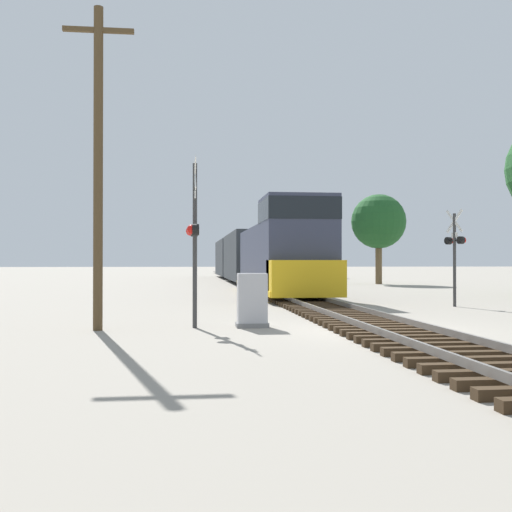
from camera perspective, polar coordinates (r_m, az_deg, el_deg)
The scene contains 9 objects.
ground_plane at distance 15.60m, azimuth 11.87°, elevation -7.02°, with size 400.00×400.00×0.00m, color gray.
rail_track_bed at distance 15.58m, azimuth 11.87°, elevation -6.53°, with size 2.60×160.00×0.31m.
freight_train at distance 48.15m, azimuth -0.75°, elevation -0.15°, with size 3.15×49.14×4.66m.
crossing_signal_near at distance 16.06m, azimuth -5.93°, elevation 2.15°, with size 0.35×1.00×4.56m.
crossing_signal_far at distance 24.79m, azimuth 18.43°, elevation 0.82°, with size 0.55×1.01×3.83m.
relay_cabinet at distance 16.14m, azimuth -0.37°, elevation -4.27°, with size 0.86×0.57×1.45m.
utility_pole at distance 16.06m, azimuth -14.80°, elevation 8.72°, with size 1.80×0.24×8.33m.
tree_mid_background at distance 48.53m, azimuth 11.60°, elevation 3.20°, with size 4.32×4.32×7.13m.
tree_deep_background at distance 69.15m, azimuth 4.36°, elevation 2.71°, with size 4.54×4.54×8.01m.
Camera 1 is at (-4.91, -14.70, 1.76)m, focal length 42.00 mm.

